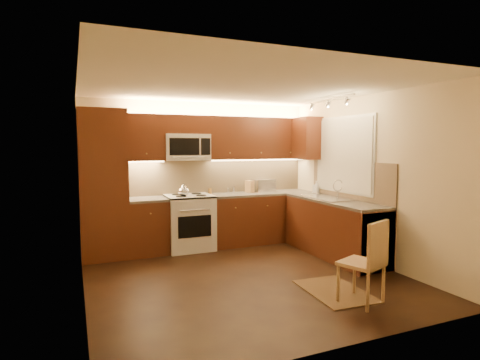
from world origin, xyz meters
name	(u,v)px	position (x,y,z in m)	size (l,w,h in m)	color
floor	(246,277)	(0.00, 0.00, 0.00)	(4.00, 4.00, 0.01)	black
ceiling	(246,86)	(0.00, 0.00, 2.50)	(4.00, 4.00, 0.01)	beige
wall_back	(200,174)	(0.00, 2.00, 1.25)	(4.00, 0.01, 2.50)	beige
wall_front	(343,205)	(0.00, -2.00, 1.25)	(4.00, 0.01, 2.50)	beige
wall_left	(81,191)	(-2.00, 0.00, 1.25)	(0.01, 4.00, 2.50)	beige
wall_right	(367,179)	(2.00, 0.00, 1.25)	(0.01, 4.00, 2.50)	beige
pantry	(103,184)	(-1.65, 1.70, 1.15)	(0.70, 0.60, 2.30)	#49240F
base_cab_back_left	(148,227)	(-0.99, 1.70, 0.43)	(0.62, 0.60, 0.86)	#49240F
counter_back_left	(147,200)	(-0.99, 1.70, 0.88)	(0.62, 0.60, 0.04)	#3D3937
base_cab_back_right	(260,218)	(1.04, 1.70, 0.43)	(1.92, 0.60, 0.86)	#49240F
counter_back_right	(260,194)	(1.04, 1.70, 0.88)	(1.92, 0.60, 0.04)	#3D3937
base_cab_right	(334,229)	(1.70, 0.40, 0.43)	(0.60, 2.00, 0.86)	#49240F
counter_right	(334,201)	(1.70, 0.40, 0.88)	(0.60, 2.00, 0.04)	#3D3937
dishwasher	(364,238)	(1.70, -0.30, 0.43)	(0.58, 0.60, 0.84)	silver
backsplash_back	(219,176)	(0.35, 1.99, 1.20)	(3.30, 0.02, 0.60)	tan
backsplash_right	(350,180)	(1.99, 0.40, 1.20)	(0.02, 2.00, 0.60)	tan
upper_cab_back_left	(144,138)	(-0.99, 1.82, 1.88)	(0.62, 0.35, 0.75)	#49240F
upper_cab_back_right	(258,138)	(1.04, 1.82, 1.88)	(1.92, 0.35, 0.75)	#49240F
upper_cab_bridge	(186,125)	(-0.30, 1.82, 2.09)	(0.76, 0.35, 0.31)	#49240F
upper_cab_right_corner	(307,138)	(1.82, 1.40, 1.88)	(0.35, 0.50, 0.75)	#49240F
stove	(189,222)	(-0.30, 1.68, 0.46)	(0.76, 0.65, 0.92)	silver
microwave	(186,147)	(-0.30, 1.81, 1.72)	(0.76, 0.38, 0.44)	silver
window_frame	(344,155)	(1.99, 0.55, 1.60)	(0.03, 1.44, 1.24)	silver
window_blinds	(343,155)	(1.97, 0.55, 1.60)	(0.02, 1.36, 1.16)	silver
sink	(329,194)	(1.70, 0.55, 0.98)	(0.52, 0.86, 0.15)	silver
faucet	(338,189)	(1.88, 0.55, 1.05)	(0.20, 0.04, 0.30)	silver
track_light_bar	(328,99)	(1.55, 0.40, 2.46)	(0.04, 1.20, 0.03)	silver
kettle	(184,190)	(-0.42, 1.56, 1.03)	(0.19, 0.19, 0.22)	silver
toaster_oven	(263,185)	(1.17, 1.83, 1.01)	(0.38, 0.28, 0.23)	silver
knife_block	(250,186)	(0.87, 1.80, 1.01)	(0.10, 0.16, 0.21)	#9D6947
spice_jar_a	(228,190)	(0.48, 1.86, 0.95)	(0.05, 0.05, 0.10)	silver
spice_jar_b	(210,191)	(0.14, 1.89, 0.95)	(0.05, 0.05, 0.09)	brown
spice_jar_c	(234,189)	(0.62, 1.94, 0.95)	(0.05, 0.05, 0.10)	silver
spice_jar_d	(210,191)	(0.14, 1.85, 0.95)	(0.04, 0.04, 0.10)	#A37431
soap_bottle	(316,187)	(1.94, 1.25, 1.01)	(0.10, 0.10, 0.22)	white
rug	(335,291)	(0.77, -0.90, 0.01)	(0.65, 0.97, 0.01)	black
dining_chair	(361,261)	(0.83, -1.27, 0.47)	(0.41, 0.41, 0.94)	#9D6947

